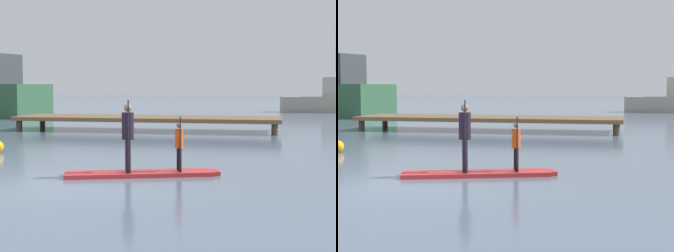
% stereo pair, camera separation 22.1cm
% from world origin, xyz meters
% --- Properties ---
extents(ground_plane, '(240.00, 240.00, 0.00)m').
position_xyz_m(ground_plane, '(0.00, 0.00, 0.00)').
color(ground_plane, slate).
extents(paddleboard_near, '(3.65, 1.84, 0.10)m').
position_xyz_m(paddleboard_near, '(1.48, 1.69, 0.05)').
color(paddleboard_near, red).
rests_on(paddleboard_near, ground).
extents(paddler_adult, '(0.36, 0.49, 1.69)m').
position_xyz_m(paddler_adult, '(1.17, 1.57, 1.02)').
color(paddler_adult, black).
rests_on(paddler_adult, paddleboard_near).
extents(paddler_child_solo, '(0.26, 0.39, 1.30)m').
position_xyz_m(paddler_child_solo, '(2.32, 1.97, 0.75)').
color(paddler_child_solo, black).
rests_on(paddler_child_solo, paddleboard_near).
extents(floating_dock, '(12.52, 3.16, 0.68)m').
position_xyz_m(floating_dock, '(-1.48, 14.29, 0.58)').
color(floating_dock, brown).
rests_on(floating_dock, ground).
extents(mooring_buoy_mid, '(0.38, 0.38, 0.38)m').
position_xyz_m(mooring_buoy_mid, '(-4.16, 5.11, 0.19)').
color(mooring_buoy_mid, orange).
rests_on(mooring_buoy_mid, ground).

